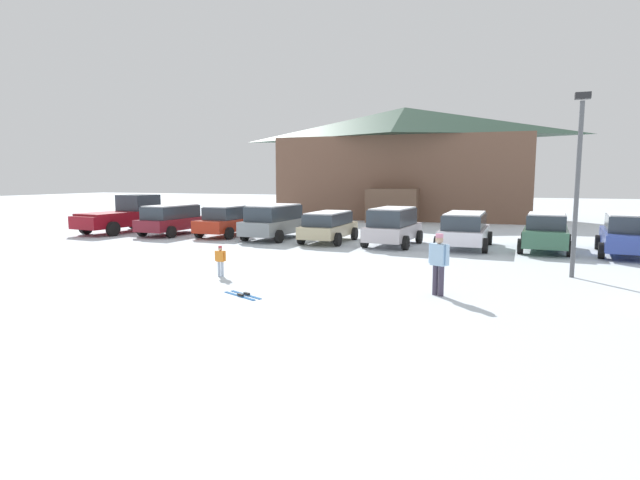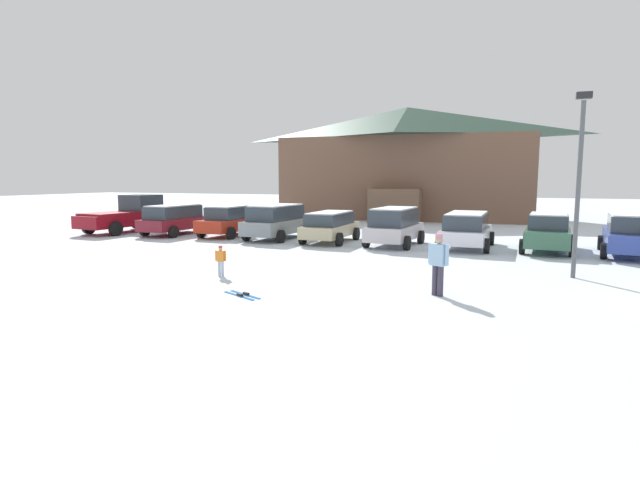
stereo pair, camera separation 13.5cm
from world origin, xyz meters
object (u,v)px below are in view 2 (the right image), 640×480
object	(u,v)px
parked_beige_suv	(330,226)
skier_adult_in_blue_parka	(438,261)
parked_red_sedan	(229,221)
parked_white_suv	(466,229)
ski_lodge	(406,162)
parked_grey_wagon	(277,221)
parked_green_coupe	(548,232)
lamp_post	(579,176)
parked_blue_hatchback	(629,235)
pair_of_skis	(242,295)
skier_child_in_orange_jacket	(221,259)
parked_maroon_van	(174,219)
parked_silver_wagon	(394,226)
pickup_truck	(130,215)

from	to	relation	value
parked_beige_suv	skier_adult_in_blue_parka	world-z (taller)	skier_adult_in_blue_parka
parked_red_sedan	parked_white_suv	bearing A→B (deg)	-0.59
ski_lodge	parked_grey_wagon	bearing A→B (deg)	-101.24
parked_green_coupe	lamp_post	distance (m)	6.48
ski_lodge	parked_blue_hatchback	size ratio (longest dim) A/B	4.08
parked_grey_wagon	pair_of_skis	world-z (taller)	parked_grey_wagon
parked_blue_hatchback	skier_child_in_orange_jacket	world-z (taller)	parked_blue_hatchback
parked_beige_suv	lamp_post	world-z (taller)	lamp_post
skier_child_in_orange_jacket	lamp_post	world-z (taller)	lamp_post
pair_of_skis	lamp_post	distance (m)	10.87
parked_grey_wagon	lamp_post	size ratio (longest dim) A/B	0.79
parked_beige_suv	lamp_post	bearing A→B (deg)	-28.64
parked_beige_suv	parked_white_suv	distance (m)	6.44
parked_grey_wagon	pair_of_skis	bearing A→B (deg)	-68.06
parked_maroon_van	parked_green_coupe	distance (m)	19.08
parked_green_coupe	parked_red_sedan	bearing A→B (deg)	-179.95
parked_beige_suv	parked_grey_wagon	bearing A→B (deg)	175.99
parked_blue_hatchback	pair_of_skis	world-z (taller)	parked_blue_hatchback
parked_silver_wagon	lamp_post	distance (m)	9.15
parked_white_suv	lamp_post	distance (m)	7.37
parked_blue_hatchback	lamp_post	bearing A→B (deg)	-113.82
parked_red_sedan	ski_lodge	bearing A→B (deg)	69.04
parked_maroon_van	parked_blue_hatchback	bearing A→B (deg)	0.67
lamp_post	skier_child_in_orange_jacket	bearing A→B (deg)	-160.01
parked_red_sedan	parked_blue_hatchback	world-z (taller)	parked_blue_hatchback
parked_grey_wagon	lamp_post	world-z (taller)	lamp_post
parked_maroon_van	parked_green_coupe	world-z (taller)	parked_maroon_van
parked_blue_hatchback	skier_adult_in_blue_parka	bearing A→B (deg)	-122.29
parked_white_suv	parked_blue_hatchback	size ratio (longest dim) A/B	0.96
parked_red_sedan	parked_grey_wagon	xyz separation A→B (m)	(3.00, -0.21, 0.12)
parked_silver_wagon	parked_white_suv	distance (m)	3.23
parked_beige_suv	parked_blue_hatchback	distance (m)	12.79
parked_green_coupe	parked_blue_hatchback	size ratio (longest dim) A/B	0.92
ski_lodge	parked_silver_wagon	distance (m)	17.63
parked_maroon_van	parked_beige_suv	xyz separation A→B (m)	(9.27, 0.02, -0.07)
skier_child_in_orange_jacket	pair_of_skis	size ratio (longest dim) A/B	0.75
parked_blue_hatchback	skier_child_in_orange_jacket	bearing A→B (deg)	-143.61
parked_beige_suv	skier_adult_in_blue_parka	bearing A→B (deg)	-55.67
parked_blue_hatchback	skier_child_in_orange_jacket	distance (m)	16.27
pickup_truck	pair_of_skis	world-z (taller)	pickup_truck
skier_child_in_orange_jacket	parked_grey_wagon	bearing A→B (deg)	105.86
parked_beige_suv	parked_green_coupe	xyz separation A→B (m)	(9.80, 0.43, 0.01)
parked_green_coupe	pair_of_skis	world-z (taller)	parked_green_coupe
parked_red_sedan	skier_adult_in_blue_parka	xyz separation A→B (m)	(12.60, -10.03, 0.11)
parked_maroon_van	parked_silver_wagon	xyz separation A→B (m)	(12.51, -0.12, 0.05)
parked_white_suv	skier_adult_in_blue_parka	xyz separation A→B (m)	(0.13, -9.91, 0.07)
parked_green_coupe	pair_of_skis	bearing A→B (deg)	-124.19
parked_blue_hatchback	lamp_post	distance (m)	6.79
parked_red_sedan	lamp_post	world-z (taller)	lamp_post
ski_lodge	parked_grey_wagon	distance (m)	17.37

